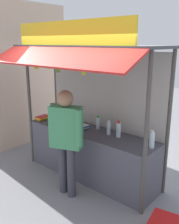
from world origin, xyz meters
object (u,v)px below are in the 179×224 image
Objects in this scene: banana_bunch_inner_right at (36,65)px; magazine_stack_mid_right at (43,118)px; water_bottle_center at (53,112)px; water_bottle_far_left at (98,123)px; banana_bunch_rightmost at (84,70)px; water_bottle_far_right at (64,113)px; magazine_stack_rear_center at (62,123)px; water_bottle_mid_left at (109,128)px; banana_bunch_inner_left at (48,64)px; magazine_stack_left at (80,128)px; water_bottle_back_right at (118,130)px; banana_bunch_leftmost at (57,68)px; vendor_person at (66,134)px; water_bottle_right at (152,140)px.

magazine_stack_mid_right is at bearing 132.12° from banana_bunch_inner_right.
water_bottle_center is 1.14m from water_bottle_far_left.
water_bottle_far_left is 0.83× the size of banana_bunch_rightmost.
banana_bunch_inner_right reaches higher than water_bottle_far_right.
magazine_stack_rear_center is at bearing 158.92° from banana_bunch_rightmost.
water_bottle_mid_left is at bearing -1.78° from water_bottle_center.
water_bottle_far_right is at bearing 53.27° from magazine_stack_mid_right.
banana_bunch_inner_left is 0.33m from banana_bunch_inner_right.
banana_bunch_inner_left is at bearing 0.32° from banana_bunch_inner_right.
banana_bunch_inner_right reaches higher than magazine_stack_left.
water_bottle_back_right is (1.44, -0.13, 0.01)m from water_bottle_far_right.
banana_bunch_inner_left is 0.80m from banana_bunch_rightmost.
banana_bunch_inner_left is at bearing -150.76° from water_bottle_mid_left.
magazine_stack_left is 1.02× the size of banana_bunch_leftmost.
magazine_stack_mid_right is (-1.51, -0.20, -0.08)m from water_bottle_mid_left.
banana_bunch_inner_right is (-0.56, 0.00, 0.03)m from banana_bunch_leftmost.
water_bottle_far_left is (-0.33, 0.11, -0.00)m from water_bottle_mid_left.
banana_bunch_rightmost is at bearing -0.05° from banana_bunch_leftmost.
banana_bunch_leftmost is (-0.87, -0.52, 0.99)m from water_bottle_back_right.
banana_bunch_inner_left reaches higher than water_bottle_back_right.
water_bottle_far_right reaches higher than magazine_stack_rear_center.
magazine_stack_mid_right is at bearing -177.57° from magazine_stack_rear_center.
banana_bunch_inner_right reaches higher than water_bottle_far_left.
magazine_stack_rear_center is 1.43m from banana_bunch_rightmost.
vendor_person is (1.26, -0.56, 0.12)m from magazine_stack_mid_right.
water_bottle_right is (1.15, -0.14, 0.02)m from water_bottle_far_left.
banana_bunch_leftmost reaches higher than magazine_stack_mid_right.
banana_bunch_inner_left is 1.23m from vendor_person.
water_bottle_center is 1.31m from banana_bunch_inner_left.
water_bottle_mid_left is 0.82× the size of banana_bunch_leftmost.
banana_bunch_inner_right is (0.23, -0.55, 1.02)m from water_bottle_center.
water_bottle_far_left is 0.94× the size of water_bottle_far_right.
magazine_stack_mid_right is 1.80m from banana_bunch_rightmost.
water_bottle_back_right is at bearing -5.31° from water_bottle_far_right.
magazine_stack_left is (0.97, 0.07, -0.00)m from magazine_stack_mid_right.
banana_bunch_inner_right is (0.02, -0.65, 1.02)m from water_bottle_far_right.
water_bottle_mid_left is 1.14m from banana_bunch_rightmost.
banana_bunch_rightmost is at bearing -143.34° from vendor_person.
banana_bunch_rightmost reaches higher than magazine_stack_mid_right.
water_bottle_back_right is 1.82m from banana_bunch_inner_right.
water_bottle_far_left is 0.52m from water_bottle_back_right.
magazine_stack_rear_center is 0.92× the size of magazine_stack_left.
banana_bunch_inner_left reaches higher than magazine_stack_mid_right.
magazine_stack_left is at bearing 46.42° from banana_bunch_inner_left.
banana_bunch_rightmost reaches higher than water_bottle_back_right.
banana_bunch_rightmost is at bearing -101.76° from water_bottle_mid_left.
banana_bunch_leftmost reaches higher than water_bottle_back_right.
water_bottle_far_left is 0.85× the size of banana_bunch_inner_right.
banana_bunch_rightmost is 1.01m from vendor_person.
vendor_person is (-0.25, -0.76, 0.04)m from water_bottle_mid_left.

